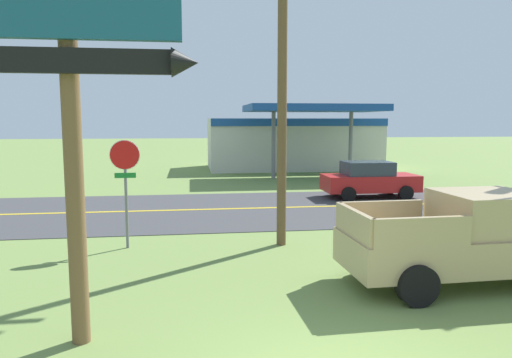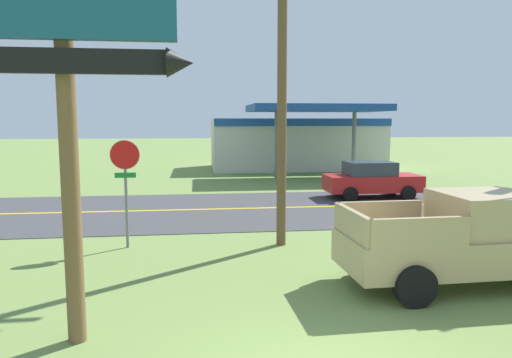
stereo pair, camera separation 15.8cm
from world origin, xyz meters
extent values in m
cube|color=#3D3D3F|center=(0.00, 13.00, 0.01)|extent=(140.00, 8.00, 0.02)
cube|color=gold|center=(0.00, 13.00, 0.02)|extent=(126.00, 0.20, 0.01)
cylinder|color=brown|center=(-3.60, 2.03, 3.44)|extent=(0.28, 0.28, 6.88)
cube|color=black|center=(-3.60, 1.85, 4.31)|extent=(2.98, 0.12, 0.36)
cone|color=black|center=(-1.91, 1.85, 4.31)|extent=(0.40, 0.44, 0.44)
cylinder|color=slate|center=(-3.59, 7.68, 1.10)|extent=(0.08, 0.08, 2.20)
cylinder|color=red|center=(-3.59, 7.65, 2.55)|extent=(0.76, 0.03, 0.76)
cylinder|color=white|center=(-3.59, 7.67, 2.55)|extent=(0.80, 0.01, 0.80)
cube|color=#19722D|center=(-3.59, 7.65, 2.00)|extent=(0.56, 0.03, 0.14)
cylinder|color=brown|center=(0.64, 7.45, 4.56)|extent=(0.26, 0.26, 9.13)
cube|color=beige|center=(5.51, 28.84, 1.80)|extent=(12.00, 6.00, 3.60)
cube|color=#19478C|center=(5.51, 25.79, 3.35)|extent=(12.00, 0.12, 0.50)
cube|color=#19478C|center=(5.51, 22.84, 4.20)|extent=(8.00, 5.00, 0.40)
cylinder|color=slate|center=(3.11, 22.84, 2.10)|extent=(0.24, 0.24, 4.20)
cylinder|color=slate|center=(7.91, 22.84, 2.10)|extent=(0.24, 0.24, 4.20)
cube|color=tan|center=(3.90, 3.72, 0.76)|extent=(5.26, 2.12, 0.72)
cube|color=tan|center=(4.34, 3.73, 1.54)|extent=(1.95, 1.86, 0.84)
cube|color=tan|center=(2.34, 4.59, 1.40)|extent=(1.95, 0.18, 0.56)
cube|color=tan|center=(2.40, 2.75, 1.40)|extent=(1.95, 0.18, 0.56)
cube|color=tan|center=(1.40, 3.64, 1.40)|extent=(0.18, 1.88, 0.56)
cylinder|color=black|center=(5.48, 4.75, 0.40)|extent=(0.81, 0.30, 0.80)
cylinder|color=black|center=(2.25, 4.65, 0.40)|extent=(0.81, 0.30, 0.80)
cylinder|color=black|center=(2.31, 2.69, 0.40)|extent=(0.81, 0.30, 0.80)
cube|color=red|center=(6.16, 15.00, 0.68)|extent=(4.20, 1.76, 0.72)
cube|color=#2D3842|center=(6.01, 15.00, 1.34)|extent=(2.10, 1.56, 0.60)
cylinder|color=black|center=(7.46, 15.88, 0.32)|extent=(0.64, 0.24, 0.64)
cylinder|color=black|center=(7.46, 14.12, 0.32)|extent=(0.64, 0.24, 0.64)
cylinder|color=black|center=(4.86, 15.88, 0.32)|extent=(0.64, 0.24, 0.64)
cylinder|color=black|center=(4.86, 14.12, 0.32)|extent=(0.64, 0.24, 0.64)
camera|label=1|loc=(-1.86, -5.46, 3.46)|focal=33.60mm
camera|label=2|loc=(-1.71, -5.48, 3.46)|focal=33.60mm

